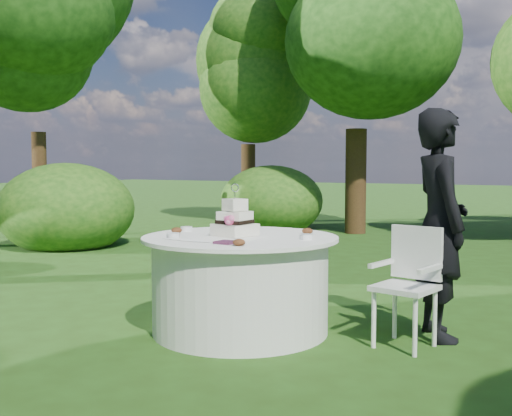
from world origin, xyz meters
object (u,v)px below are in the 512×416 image
(napkins, at_px, (226,242))
(table, at_px, (240,283))
(guest, at_px, (440,224))
(cake, at_px, (235,222))
(chair, at_px, (410,276))

(napkins, bearing_deg, table, 111.84)
(napkins, distance_m, guest, 1.65)
(guest, relative_size, cake, 4.23)
(napkins, relative_size, cake, 0.34)
(chair, bearing_deg, cake, -163.65)
(guest, height_order, chair, guest)
(napkins, height_order, chair, chair)
(guest, distance_m, cake, 1.59)
(cake, bearing_deg, napkins, -62.84)
(napkins, height_order, table, napkins)
(table, distance_m, cake, 0.50)
(cake, xyz_separation_m, chair, (1.30, 0.38, -0.37))
(guest, distance_m, chair, 0.50)
(table, bearing_deg, guest, 26.34)
(napkins, bearing_deg, chair, 36.47)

